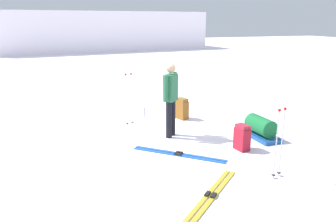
% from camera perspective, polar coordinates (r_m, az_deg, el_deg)
% --- Properties ---
extents(ground_plane, '(80.00, 80.00, 0.00)m').
position_cam_1_polar(ground_plane, '(7.37, 0.00, -5.25)').
color(ground_plane, white).
extents(distant_snow_ridge, '(18.95, 6.90, 3.32)m').
position_cam_1_polar(distant_snow_ridge, '(30.52, -11.51, 13.41)').
color(distant_snow_ridge, white).
rests_on(distant_snow_ridge, ground_plane).
extents(skier_standing, '(0.42, 0.44, 1.70)m').
position_cam_1_polar(skier_standing, '(7.41, 0.47, 2.59)').
color(skier_standing, black).
rests_on(skier_standing, ground_plane).
extents(ski_pair_near, '(1.56, 1.42, 0.05)m').
position_cam_1_polar(ski_pair_near, '(6.65, 1.85, -7.51)').
color(ski_pair_near, '#1F52AC').
rests_on(ski_pair_near, ground_plane).
extents(ski_pair_far, '(1.54, 1.41, 0.05)m').
position_cam_1_polar(ski_pair_far, '(5.24, 7.38, -14.37)').
color(ski_pair_far, gold).
rests_on(ski_pair_far, ground_plane).
extents(backpack_large_dark, '(0.25, 0.34, 0.54)m').
position_cam_1_polar(backpack_large_dark, '(6.98, 12.70, -4.53)').
color(backpack_large_dark, maroon).
rests_on(backpack_large_dark, ground_plane).
extents(backpack_bright, '(0.30, 0.38, 0.57)m').
position_cam_1_polar(backpack_bright, '(8.94, 2.45, 0.38)').
color(backpack_bright, brown).
rests_on(backpack_bright, ground_plane).
extents(ski_poles_planted_near, '(0.21, 0.11, 1.23)m').
position_cam_1_polar(ski_poles_planted_near, '(5.81, 18.74, -4.70)').
color(ski_poles_planted_near, '#B2BABE').
rests_on(ski_poles_planted_near, ground_plane).
extents(ski_poles_planted_far, '(0.21, 0.11, 1.35)m').
position_cam_1_polar(ski_poles_planted_far, '(8.33, -6.76, 2.45)').
color(ski_poles_planted_far, '#B7BABF').
rests_on(ski_poles_planted_far, ground_plane).
extents(gear_sled, '(0.48, 1.05, 0.49)m').
position_cam_1_polar(gear_sled, '(7.82, 15.73, -2.88)').
color(gear_sled, navy).
rests_on(gear_sled, ground_plane).
extents(thermos_bottle, '(0.07, 0.07, 0.26)m').
position_cam_1_polar(thermos_bottle, '(9.21, -4.14, -0.17)').
color(thermos_bottle, silver).
rests_on(thermos_bottle, ground_plane).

